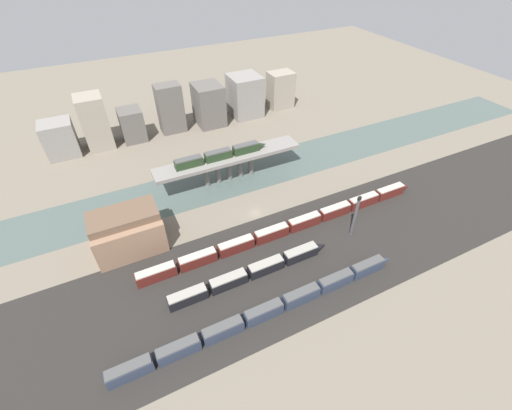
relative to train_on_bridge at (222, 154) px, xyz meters
name	(u,v)px	position (x,y,z in m)	size (l,w,h in m)	color
ground_plane	(255,213)	(2.68, -23.04, -11.82)	(400.00, 400.00, 0.00)	#756B5B
railbed_yard	(290,261)	(2.68, -47.04, -11.82)	(280.00, 42.00, 0.01)	#282623
river_water	(230,178)	(2.68, 0.00, -11.82)	(320.00, 23.11, 0.01)	#4C5B56
bridge	(229,161)	(2.68, 0.00, -3.55)	(57.18, 8.86, 10.16)	gray
train_on_bridge	(222,154)	(0.00, 0.00, 0.00)	(36.20, 3.07, 3.42)	#23381E
train_yard_near	(268,311)	(-12.05, -60.33, -9.81)	(80.72, 2.76, 4.09)	#2D384C
train_yard_mid	(252,272)	(-10.14, -47.20, -10.05)	(49.60, 3.10, 3.63)	black
train_yard_far	(292,226)	(9.43, -36.07, -9.86)	(101.33, 2.84, 3.99)	#5B1E19
warehouse_building	(127,231)	(-38.83, -19.70, -5.39)	(20.21, 14.87, 13.52)	#937056
signal_tower	(355,217)	(25.93, -46.04, -4.09)	(1.00, 0.95, 15.71)	#4C4C51
city_block_far_left	(60,139)	(-54.41, 47.82, -4.28)	(12.74, 11.46, 15.09)	gray
city_block_left	(95,122)	(-39.23, 48.57, -0.26)	(10.76, 11.70, 23.13)	gray
city_block_center	(132,125)	(-24.58, 48.14, -4.61)	(9.96, 10.71, 14.42)	#605B56
city_block_right	(170,109)	(-6.22, 48.66, -0.69)	(11.37, 8.24, 22.26)	#605B56
city_block_far_right	(209,105)	(12.19, 47.88, -2.13)	(12.70, 14.60, 19.38)	#605B56
city_block_tall	(245,96)	(32.19, 49.45, -1.84)	(14.84, 15.29, 19.96)	gray
city_block_low	(280,90)	(52.92, 49.90, -2.65)	(12.64, 9.68, 18.35)	gray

